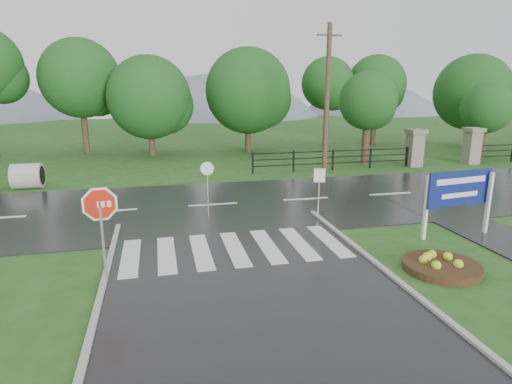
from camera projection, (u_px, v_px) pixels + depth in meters
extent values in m
plane|color=#24531B|center=(282.00, 348.00, 8.02)|extent=(120.00, 120.00, 0.00)
cube|color=black|center=(213.00, 206.00, 17.47)|extent=(90.00, 8.00, 0.04)
cube|color=#29292C|center=(502.00, 239.00, 13.65)|extent=(2.20, 11.00, 0.04)
cube|color=silver|center=(130.00, 257.00, 12.07)|extent=(0.50, 2.80, 0.02)
cube|color=silver|center=(166.00, 254.00, 12.29)|extent=(0.50, 2.80, 0.02)
cube|color=silver|center=(201.00, 251.00, 12.51)|extent=(0.50, 2.80, 0.02)
cube|color=silver|center=(235.00, 248.00, 12.73)|extent=(0.50, 2.80, 0.02)
cube|color=silver|center=(267.00, 246.00, 12.95)|extent=(0.50, 2.80, 0.02)
cube|color=silver|center=(299.00, 243.00, 13.16)|extent=(0.50, 2.80, 0.02)
cube|color=silver|center=(329.00, 240.00, 13.38)|extent=(0.50, 2.80, 0.02)
cube|color=gray|center=(414.00, 150.00, 25.74)|extent=(0.80, 0.80, 2.00)
cube|color=#6B6659|center=(416.00, 131.00, 25.46)|extent=(1.00, 1.00, 0.24)
cube|color=gray|center=(472.00, 148.00, 26.61)|extent=(0.80, 0.80, 2.00)
cube|color=#6B6659|center=(474.00, 130.00, 26.34)|extent=(1.00, 1.00, 0.24)
cube|color=black|center=(333.00, 163.00, 24.73)|extent=(9.50, 0.05, 0.05)
cube|color=black|center=(333.00, 157.00, 24.65)|extent=(9.50, 0.05, 0.05)
cube|color=black|center=(333.00, 151.00, 24.56)|extent=(9.50, 0.05, 0.05)
cube|color=black|center=(253.00, 163.00, 23.65)|extent=(0.08, 0.08, 1.20)
cube|color=black|center=(406.00, 157.00, 25.72)|extent=(0.08, 0.08, 1.20)
cube|color=black|center=(478.00, 154.00, 26.82)|extent=(0.08, 0.08, 1.20)
sphere|color=slate|center=(220.00, 214.00, 75.39)|extent=(48.00, 48.00, 48.00)
sphere|color=slate|center=(367.00, 182.00, 80.46)|extent=(36.00, 36.00, 36.00)
cylinder|color=#9E9B93|center=(27.00, 176.00, 20.26)|extent=(1.30, 1.20, 1.20)
cube|color=#939399|center=(104.00, 245.00, 10.52)|extent=(0.06, 0.06, 1.91)
cylinder|color=white|center=(100.00, 204.00, 10.28)|extent=(1.14, 0.13, 1.15)
cylinder|color=red|center=(100.00, 204.00, 10.27)|extent=(0.99, 0.13, 1.00)
cube|color=silver|center=(426.00, 208.00, 13.41)|extent=(0.12, 0.12, 2.08)
cube|color=silver|center=(488.00, 204.00, 13.91)|extent=(0.12, 0.12, 2.08)
cube|color=navy|center=(460.00, 188.00, 13.52)|extent=(2.48, 0.41, 1.14)
cube|color=white|center=(462.00, 181.00, 13.43)|extent=(1.96, 0.28, 0.19)
cube|color=white|center=(460.00, 195.00, 13.54)|extent=(1.44, 0.21, 0.16)
cylinder|color=#332111|center=(442.00, 267.00, 11.35)|extent=(2.01, 2.01, 0.20)
cube|color=#939399|center=(319.00, 195.00, 15.69)|extent=(0.04, 0.04, 1.74)
cube|color=white|center=(320.00, 175.00, 15.49)|extent=(0.40, 0.13, 0.50)
cylinder|color=#939399|center=(208.00, 192.00, 15.70)|extent=(0.06, 0.06, 1.95)
cylinder|color=white|center=(207.00, 169.00, 15.46)|extent=(0.49, 0.08, 0.49)
cylinder|color=#473523|center=(327.00, 100.00, 23.24)|extent=(0.27, 0.27, 7.96)
cube|color=brown|center=(330.00, 35.00, 22.42)|extent=(1.42, 0.17, 0.09)
cylinder|color=#3D2B1C|center=(366.00, 138.00, 26.46)|extent=(0.46, 0.46, 3.23)
sphere|color=#164819|center=(368.00, 101.00, 25.91)|extent=(3.52, 3.52, 3.52)
cylinder|color=#3D2B1C|center=(483.00, 138.00, 28.38)|extent=(0.47, 0.47, 2.77)
sphere|color=#164819|center=(487.00, 108.00, 27.91)|extent=(3.27, 3.27, 3.27)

